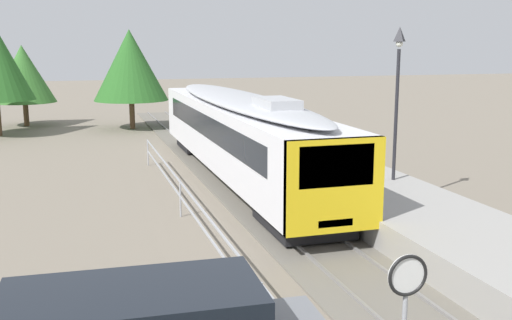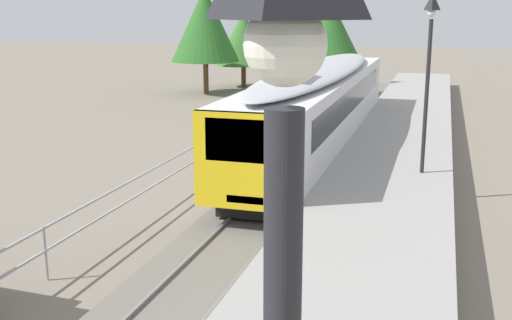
# 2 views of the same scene
# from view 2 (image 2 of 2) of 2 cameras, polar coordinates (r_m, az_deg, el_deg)

# --- Properties ---
(ground_plane) EXTENTS (160.00, 160.00, 0.00)m
(ground_plane) POSITION_cam_2_polar(r_m,az_deg,el_deg) (23.04, -3.56, -1.03)
(ground_plane) COLOR slate
(track_rails) EXTENTS (3.20, 60.00, 0.14)m
(track_rails) POSITION_cam_2_polar(r_m,az_deg,el_deg) (22.21, 3.73, -1.49)
(track_rails) COLOR #6B665B
(track_rails) RESTS_ON ground
(commuter_train) EXTENTS (2.82, 19.72, 3.74)m
(commuter_train) POSITION_cam_2_polar(r_m,az_deg,el_deg) (25.31, 5.67, 5.21)
(commuter_train) COLOR silver
(commuter_train) RESTS_ON track_rails
(station_platform) EXTENTS (3.90, 60.00, 0.90)m
(station_platform) POSITION_cam_2_polar(r_m,az_deg,el_deg) (21.65, 12.16, -1.04)
(station_platform) COLOR #999691
(station_platform) RESTS_ON ground
(platform_lamp_mid_platform) EXTENTS (0.34, 0.34, 5.35)m
(platform_lamp_mid_platform) POSITION_cam_2_polar(r_m,az_deg,el_deg) (19.36, 15.46, 9.62)
(platform_lamp_mid_platform) COLOR #232328
(platform_lamp_mid_platform) RESTS_ON station_platform
(carpark_fence) EXTENTS (0.06, 36.06, 1.25)m
(carpark_fence) POSITION_cam_2_polar(r_m,az_deg,el_deg) (14.40, -18.63, -6.99)
(carpark_fence) COLOR #9EA0A5
(carpark_fence) RESTS_ON ground
(tree_behind_carpark) EXTENTS (4.99, 4.99, 6.66)m
(tree_behind_carpark) POSITION_cam_2_polar(r_m,az_deg,el_deg) (42.70, 6.54, 11.45)
(tree_behind_carpark) COLOR brown
(tree_behind_carpark) RESTS_ON ground
(tree_behind_station_far) EXTENTS (4.31, 4.31, 5.64)m
(tree_behind_station_far) POSITION_cam_2_polar(r_m,az_deg,el_deg) (47.92, -1.15, 10.97)
(tree_behind_station_far) COLOR brown
(tree_behind_station_far) RESTS_ON ground
(tree_distant_left) EXTENTS (4.71, 4.71, 7.25)m
(tree_distant_left) POSITION_cam_2_polar(r_m,az_deg,el_deg) (44.09, -4.65, 12.14)
(tree_distant_left) COLOR brown
(tree_distant_left) RESTS_ON ground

